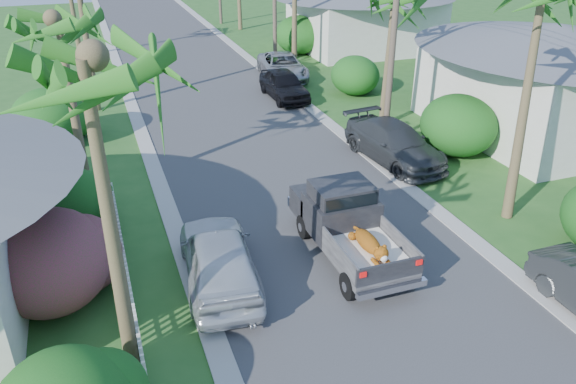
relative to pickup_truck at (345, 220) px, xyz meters
name	(u,v)px	position (x,y,z in m)	size (l,w,h in m)	color
road	(201,83)	(-0.30, 19.15, -1.00)	(8.00, 100.00, 0.02)	#38383A
curb_left	(126,90)	(-4.60, 19.15, -0.98)	(0.60, 100.00, 0.06)	#A5A39E
curb_right	(271,76)	(4.00, 19.15, -0.98)	(0.60, 100.00, 0.06)	#A5A39E
pickup_truck	(345,220)	(0.00, 0.00, 0.00)	(1.98, 5.12, 2.06)	black
parked_car_rm	(394,143)	(4.70, 5.35, -0.26)	(2.11, 5.19, 1.51)	#34373A
parked_car_rf	(284,85)	(3.30, 14.73, -0.26)	(1.77, 4.39, 1.50)	black
parked_car_rd	(283,67)	(4.53, 18.49, -0.29)	(2.39, 5.19, 1.44)	#9EA0A5
parked_car_ln	(219,258)	(-3.90, -0.41, -0.20)	(1.91, 4.74, 1.62)	silver
palm_l_a	(83,60)	(-6.50, -2.85, 5.92)	(4.40, 4.40, 8.20)	olive
palm_l_b	(57,20)	(-7.10, 6.15, 5.14)	(4.40, 4.40, 7.40)	olive
shrub_l_b	(49,261)	(-8.10, 0.15, 0.29)	(3.00, 3.30, 2.60)	#C31B5A
shrub_l_c	(67,200)	(-7.70, 4.15, -0.01)	(2.40, 2.64, 2.00)	#154B17
shrub_l_d	(50,116)	(-8.30, 12.15, 0.19)	(3.20, 3.52, 2.40)	#154B17
shrub_r_b	(458,125)	(7.50, 5.15, 0.24)	(3.00, 3.30, 2.50)	#154B17
shrub_r_c	(355,75)	(7.20, 14.15, 0.04)	(2.60, 2.86, 2.10)	#154B17
shrub_r_d	(299,35)	(7.70, 24.15, 0.29)	(3.20, 3.52, 2.60)	#154B17
picket_fence	(129,284)	(-6.30, -0.35, -0.51)	(0.10, 11.00, 1.00)	white
house_right_near	(547,84)	(12.70, 6.15, 1.21)	(8.00, 9.00, 4.80)	silver
house_right_far	(364,18)	(12.70, 24.15, 1.11)	(9.00, 8.00, 4.60)	silver
utility_pole_b	(393,37)	(5.30, 7.15, 3.59)	(1.60, 0.26, 9.00)	brown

